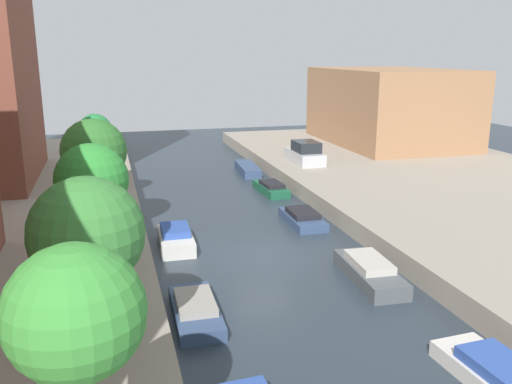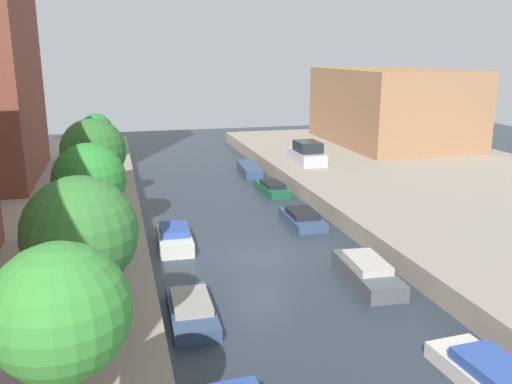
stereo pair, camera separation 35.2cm
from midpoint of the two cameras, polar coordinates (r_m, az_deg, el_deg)
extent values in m
plane|color=#28333D|center=(24.67, 0.26, -6.80)|extent=(84.00, 84.00, 0.00)
cube|color=#9E704C|center=(50.21, 13.65, 8.80)|extent=(10.00, 14.83, 6.56)
sphere|color=#388E35|center=(9.49, -19.60, -11.98)|extent=(2.34, 2.34, 2.34)
cylinder|color=brown|center=(15.60, -17.46, -12.04)|extent=(0.34, 0.34, 2.36)
sphere|color=#357B33|center=(14.76, -18.12, -4.22)|extent=(3.03, 3.03, 3.03)
cylinder|color=brown|center=(21.64, -17.02, -4.35)|extent=(0.33, 0.33, 2.42)
sphere|color=#2C8931|center=(21.06, -17.45, 1.25)|extent=(2.74, 2.74, 2.74)
cylinder|color=brown|center=(27.13, -16.79, -0.57)|extent=(0.28, 0.28, 2.39)
sphere|color=#2D6A29|center=(26.65, -17.15, 4.15)|extent=(3.08, 3.08, 3.08)
cylinder|color=brown|center=(33.10, -16.67, 2.61)|extent=(0.35, 0.35, 2.95)
sphere|color=#247B3A|center=(32.75, -16.94, 6.28)|extent=(1.90, 1.90, 1.90)
cube|color=#B7B7BC|center=(40.27, 4.90, 3.73)|extent=(1.86, 4.12, 0.89)
cube|color=#1E2328|center=(39.84, 5.08, 4.82)|extent=(1.63, 2.27, 0.77)
cube|color=#33476B|center=(19.35, -6.95, -12.44)|extent=(1.59, 3.91, 0.47)
cube|color=gray|center=(19.18, -6.98, -11.45)|extent=(1.33, 2.16, 0.27)
cube|color=beige|center=(25.94, -8.87, -5.09)|extent=(1.61, 3.46, 0.67)
cube|color=#2D4C9E|center=(25.88, -8.94, -3.98)|extent=(1.34, 1.92, 0.33)
cube|color=beige|center=(16.96, 23.98, -17.85)|extent=(1.85, 4.31, 0.50)
cube|color=#2D4C9E|center=(16.76, 24.09, -16.61)|extent=(1.50, 2.40, 0.33)
cube|color=#4C5156|center=(22.46, 11.50, -8.46)|extent=(1.76, 4.38, 0.63)
cube|color=#B2ADA3|center=(22.38, 11.43, -7.25)|extent=(1.43, 2.43, 0.31)
cube|color=#33476B|center=(29.29, 4.61, -2.89)|extent=(1.66, 3.82, 0.44)
cube|color=black|center=(29.19, 4.62, -2.20)|extent=(1.39, 2.11, 0.29)
cube|color=#195638|center=(35.54, 1.31, 0.34)|extent=(1.53, 3.87, 0.49)
cube|color=black|center=(35.27, 1.41, 0.85)|extent=(1.24, 2.15, 0.25)
cube|color=#33476B|center=(41.28, -1.14, 2.46)|extent=(1.53, 4.56, 0.64)
camera|label=1|loc=(0.18, -90.33, -0.09)|focal=37.82mm
camera|label=2|loc=(0.18, 89.67, 0.09)|focal=37.82mm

